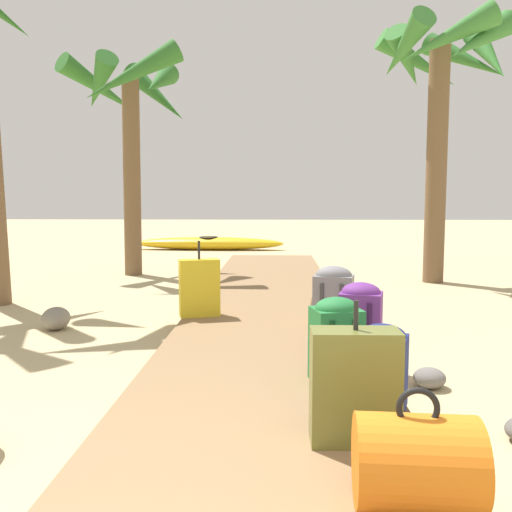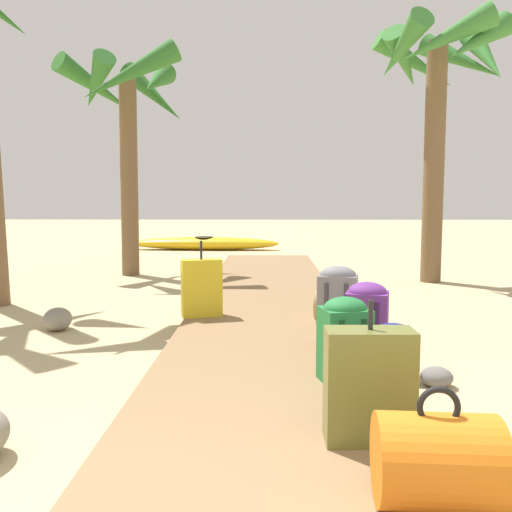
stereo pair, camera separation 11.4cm
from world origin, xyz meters
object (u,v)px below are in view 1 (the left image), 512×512
palm_tree_near_right (444,77)px  kayak (209,243)px  backpack_purple (360,320)px  palm_tree_far_left (130,107)px  suitcase_olive (355,386)px  suitcase_yellow (199,288)px  duffel_bag_tan (343,307)px  duffel_bag_orange (416,462)px  backpack_grey (333,300)px  backpack_navy (382,364)px  backpack_green (336,338)px

palm_tree_near_right → kayak: (-4.18, 5.35, -2.91)m
backpack_purple → palm_tree_far_left: (-3.03, 5.24, 2.39)m
suitcase_olive → suitcase_yellow: bearing=111.8°
backpack_purple → duffel_bag_tan: bearing=88.6°
palm_tree_far_left → kayak: palm_tree_far_left is taller
duffel_bag_orange → backpack_grey: bearing=90.9°
duffel_bag_tan → kayak: size_ratio=0.17×
suitcase_olive → duffel_bag_tan: 2.64m
duffel_bag_tan → backpack_navy: (-0.04, -2.16, 0.09)m
suitcase_yellow → palm_tree_far_left: (-1.64, 3.70, 2.41)m
suitcase_yellow → palm_tree_near_right: palm_tree_near_right is taller
backpack_purple → backpack_grey: backpack_grey is taller
backpack_purple → palm_tree_near_right: bearing=67.7°
suitcase_olive → backpack_navy: suitcase_olive is taller
suitcase_olive → palm_tree_far_left: 7.56m
duffel_bag_orange → backpack_grey: backpack_grey is taller
suitcase_olive → duffel_bag_tan: size_ratio=1.10×
duffel_bag_tan → kayak: duffel_bag_tan is taller
suitcase_olive → suitcase_yellow: (-1.16, 2.90, 0.01)m
backpack_purple → kayak: backpack_purple is taller
backpack_navy → palm_tree_far_left: palm_tree_far_left is taller
suitcase_yellow → palm_tree_far_left: 4.71m
backpack_navy → palm_tree_far_left: (-3.02, 6.13, 2.44)m
duffel_bag_tan → palm_tree_far_left: (-3.06, 3.97, 2.54)m
duffel_bag_tan → suitcase_olive: bearing=-95.7°
backpack_purple → backpack_grey: (-0.12, 0.74, 0.02)m
backpack_purple → backpack_grey: 0.75m
duffel_bag_tan → suitcase_yellow: size_ratio=0.83×
duffel_bag_tan → backpack_green: bearing=-98.4°
backpack_purple → suitcase_olive: bearing=-99.7°
duffel_bag_tan → backpack_navy: 2.16m
suitcase_olive → duffel_bag_orange: (0.15, -0.58, -0.09)m
kayak → backpack_navy: bearing=-77.9°
duffel_bag_tan → backpack_grey: backpack_grey is taller
suitcase_olive → kayak: size_ratio=0.18×
suitcase_yellow → palm_tree_near_right: 5.19m
suitcase_olive → backpack_purple: size_ratio=1.20×
palm_tree_near_right → suitcase_olive: bearing=-109.5°
palm_tree_far_left → backpack_green: bearing=-63.8°
backpack_purple → backpack_green: size_ratio=1.05×
palm_tree_far_left → backpack_navy: bearing=-63.8°
suitcase_yellow → backpack_green: (1.16, -2.00, 0.00)m
backpack_navy → suitcase_olive: bearing=-115.4°
suitcase_olive → suitcase_yellow: size_ratio=0.91×
duffel_bag_orange → palm_tree_near_right: (1.94, 6.48, 2.81)m
suitcase_olive → palm_tree_near_right: palm_tree_near_right is taller
suitcase_yellow → backpack_green: suitcase_yellow is taller
backpack_navy → duffel_bag_orange: 1.05m
backpack_navy → backpack_grey: size_ratio=0.78×
backpack_navy → backpack_grey: (-0.11, 1.62, 0.07)m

